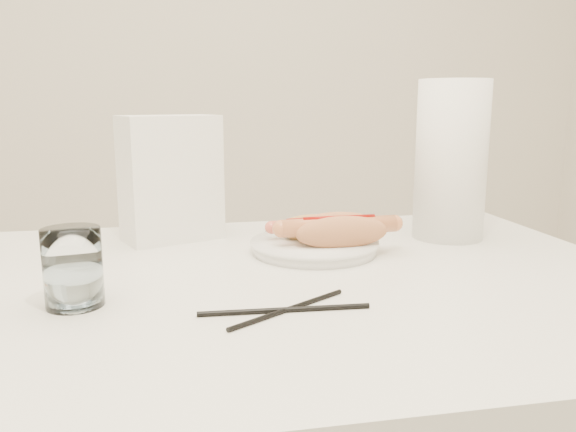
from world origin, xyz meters
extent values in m
cube|color=white|center=(0.00, 0.00, 0.73)|extent=(1.20, 0.80, 0.04)
cylinder|color=silver|center=(0.54, 0.34, 0.35)|extent=(0.04, 0.04, 0.71)
cylinder|color=white|center=(0.12, 0.13, 0.76)|extent=(0.25, 0.25, 0.02)
ellipsoid|color=tan|center=(0.13, 0.14, 0.79)|extent=(0.12, 0.04, 0.04)
ellipsoid|color=tan|center=(0.12, 0.17, 0.79)|extent=(0.12, 0.04, 0.04)
ellipsoid|color=tan|center=(0.12, 0.15, 0.78)|extent=(0.11, 0.06, 0.02)
cylinder|color=#E2644F|center=(0.12, 0.15, 0.79)|extent=(0.15, 0.04, 0.02)
cylinder|color=#990A05|center=(0.12, 0.15, 0.80)|extent=(0.09, 0.02, 0.01)
ellipsoid|color=#CC7F4F|center=(0.16, 0.08, 0.79)|extent=(0.16, 0.04, 0.05)
ellipsoid|color=#CC7F4F|center=(0.16, 0.12, 0.79)|extent=(0.16, 0.04, 0.05)
ellipsoid|color=#CC7F4F|center=(0.16, 0.10, 0.78)|extent=(0.14, 0.06, 0.03)
cylinder|color=#D57C4B|center=(0.16, 0.10, 0.80)|extent=(0.20, 0.03, 0.03)
cylinder|color=#990A05|center=(0.16, 0.10, 0.81)|extent=(0.12, 0.01, 0.01)
cylinder|color=silver|center=(-0.24, -0.07, 0.80)|extent=(0.07, 0.07, 0.10)
cylinder|color=black|center=(0.02, -0.14, 0.75)|extent=(0.17, 0.11, 0.01)
cylinder|color=black|center=(0.02, -0.14, 0.75)|extent=(0.21, 0.02, 0.01)
cube|color=white|center=(-0.12, 0.27, 0.87)|extent=(0.20, 0.15, 0.23)
cube|color=#111C37|center=(0.17, 0.27, 0.75)|extent=(0.22, 0.22, 0.01)
cylinder|color=white|center=(0.40, 0.19, 0.90)|extent=(0.16, 0.16, 0.29)
camera|label=1|loc=(-0.11, -0.80, 1.01)|focal=35.85mm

